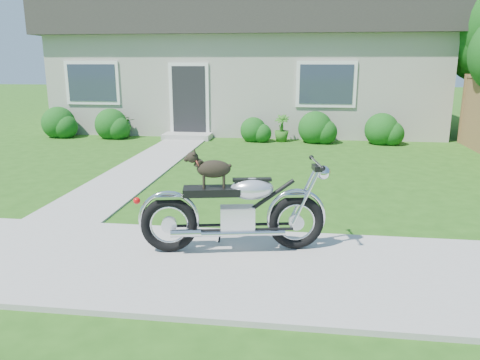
# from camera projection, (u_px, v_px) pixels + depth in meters

# --- Properties ---
(ground) EXTENTS (80.00, 80.00, 0.00)m
(ground) POSITION_uv_depth(u_px,v_px,m) (134.00, 261.00, 5.37)
(ground) COLOR #235114
(ground) RESTS_ON ground
(sidewalk) EXTENTS (24.00, 2.20, 0.04)m
(sidewalk) POSITION_uv_depth(u_px,v_px,m) (134.00, 260.00, 5.36)
(sidewalk) COLOR #9E9B93
(sidewalk) RESTS_ON ground
(walkway) EXTENTS (1.20, 8.00, 0.03)m
(walkway) POSITION_uv_depth(u_px,v_px,m) (148.00, 164.00, 10.36)
(walkway) COLOR #9E9B93
(walkway) RESTS_ON ground
(house) EXTENTS (12.60, 7.03, 4.50)m
(house) POSITION_uv_depth(u_px,v_px,m) (251.00, 64.00, 16.36)
(house) COLOR #A9A699
(house) RESTS_ON ground
(shrub_row) EXTENTS (10.46, 0.99, 0.99)m
(shrub_row) POSITION_uv_depth(u_px,v_px,m) (209.00, 127.00, 13.54)
(shrub_row) COLOR #144C14
(shrub_row) RESTS_ON ground
(potted_plant_left) EXTENTS (0.83, 0.90, 0.84)m
(potted_plant_left) POSITION_uv_depth(u_px,v_px,m) (122.00, 124.00, 13.92)
(potted_plant_left) COLOR #1C4E14
(potted_plant_left) RESTS_ON ground
(potted_plant_right) EXTENTS (0.51, 0.51, 0.76)m
(potted_plant_right) POSITION_uv_depth(u_px,v_px,m) (282.00, 128.00, 13.32)
(potted_plant_right) COLOR #2B681C
(potted_plant_right) RESTS_ON ground
(motorcycle_with_dog) EXTENTS (2.21, 0.75, 1.20)m
(motorcycle_with_dog) POSITION_uv_depth(u_px,v_px,m) (236.00, 208.00, 5.47)
(motorcycle_with_dog) COLOR black
(motorcycle_with_dog) RESTS_ON sidewalk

